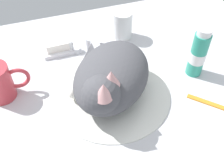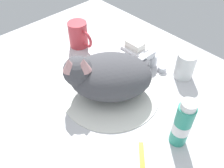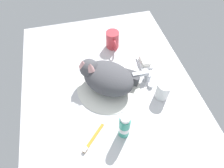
# 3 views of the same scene
# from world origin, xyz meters

# --- Properties ---
(ground_plane) EXTENTS (1.10, 0.83, 0.03)m
(ground_plane) POSITION_xyz_m (0.00, 0.00, -0.01)
(ground_plane) COLOR silver
(sink_basin) EXTENTS (0.31, 0.31, 0.01)m
(sink_basin) POSITION_xyz_m (0.00, 0.00, 0.00)
(sink_basin) COLOR silver
(sink_basin) RESTS_ON ground_plane
(faucet) EXTENTS (0.12, 0.10, 0.06)m
(faucet) POSITION_xyz_m (0.00, 0.19, 0.03)
(faucet) COLOR silver
(faucet) RESTS_ON ground_plane
(cat) EXTENTS (0.29, 0.31, 0.15)m
(cat) POSITION_xyz_m (-0.01, -0.01, 0.07)
(cat) COLOR #4C4C51
(cat) RESTS_ON sink_basin
(coffee_mug) EXTENTS (0.12, 0.07, 0.10)m
(coffee_mug) POSITION_xyz_m (-0.27, 0.09, 0.05)
(coffee_mug) COLOR #C63842
(coffee_mug) RESTS_ON ground_plane
(rinse_cup) EXTENTS (0.06, 0.06, 0.09)m
(rinse_cup) POSITION_xyz_m (0.11, 0.23, 0.04)
(rinse_cup) COLOR white
(rinse_cup) RESTS_ON ground_plane
(soap_dish) EXTENTS (0.09, 0.06, 0.01)m
(soap_dish) POSITION_xyz_m (-0.10, 0.22, 0.01)
(soap_dish) COLOR white
(soap_dish) RESTS_ON ground_plane
(soap_bar) EXTENTS (0.07, 0.04, 0.03)m
(soap_bar) POSITION_xyz_m (-0.10, 0.22, 0.02)
(soap_bar) COLOR white
(soap_bar) RESTS_ON soap_dish
(toothpaste_bottle) EXTENTS (0.04, 0.04, 0.15)m
(toothpaste_bottle) POSITION_xyz_m (0.25, 0.01, 0.07)
(toothpaste_bottle) COLOR teal
(toothpaste_bottle) RESTS_ON ground_plane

